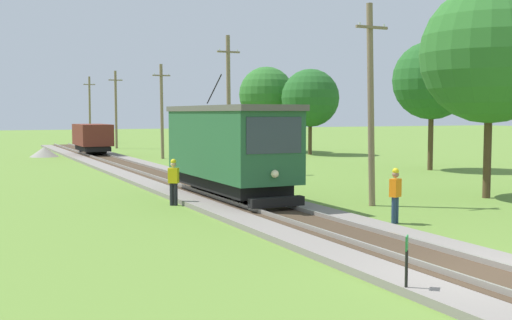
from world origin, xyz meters
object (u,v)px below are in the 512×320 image
object	(u,v)px
utility_pole_near_tram	(371,102)
gravel_pile	(44,152)
utility_pole_horizon	(90,109)
red_tram	(229,147)
utility_pole_far	(162,110)
utility_pole_distant	(116,109)
freight_car	(92,137)
second_worker	(174,180)
utility_pole_mid	(229,103)
trackside_signal_marker	(407,262)
tree_left_far	(310,98)
tree_right_near	(432,80)
tree_left_near	(490,54)
track_worker	(395,193)
tree_right_far	(266,94)

from	to	relation	value
utility_pole_near_tram	gravel_pile	xyz separation A→B (m)	(-8.05, 33.48, -3.53)
utility_pole_near_tram	utility_pole_horizon	bearing A→B (deg)	90.00
red_tram	utility_pole_near_tram	size ratio (longest dim) A/B	1.11
utility_pole_far	utility_pole_distant	world-z (taller)	utility_pole_distant
freight_car	second_worker	size ratio (longest dim) A/B	2.91
utility_pole_mid	trackside_signal_marker	distance (m)	25.40
utility_pole_distant	trackside_signal_marker	xyz separation A→B (m)	(-6.47, -53.56, -3.30)
gravel_pile	tree_left_far	world-z (taller)	tree_left_far
utility_pole_horizon	second_worker	distance (m)	54.72
utility_pole_near_tram	gravel_pile	size ratio (longest dim) A/B	3.35
tree_left_far	tree_right_near	bearing A→B (deg)	-92.35
red_tram	tree_left_near	bearing A→B (deg)	-20.06
track_worker	tree_left_far	world-z (taller)	tree_left_far
gravel_pile	track_worker	distance (m)	37.74
utility_pole_distant	tree_left_far	bearing A→B (deg)	-51.91
red_tram	utility_pole_mid	world-z (taller)	utility_pole_mid
utility_pole_near_tram	utility_pole_far	xyz separation A→B (m)	(0.00, 27.41, -0.19)
utility_pole_near_tram	utility_pole_mid	size ratio (longest dim) A/B	0.96
tree_left_near	tree_right_far	bearing A→B (deg)	80.10
utility_pole_horizon	tree_left_near	xyz separation A→B (m)	(5.62, -57.66, 1.89)
freight_car	tree_right_far	world-z (taller)	tree_right_far
utility_pole_distant	tree_left_near	distance (m)	44.00
tree_left_far	utility_pole_horizon	bearing A→B (deg)	112.89
freight_car	second_worker	xyz separation A→B (m)	(-2.40, -29.02, -0.57)
utility_pole_mid	gravel_pile	world-z (taller)	utility_pole_mid
freight_car	utility_pole_distant	size ratio (longest dim) A/B	0.67
utility_pole_near_tram	utility_pole_distant	distance (m)	43.24
red_tram	utility_pole_horizon	xyz separation A→B (m)	(4.44, 53.98, 1.85)
track_worker	tree_right_near	xyz separation A→B (m)	(13.86, 14.53, 4.55)
tree_right_near	track_worker	bearing A→B (deg)	-133.65
utility_pole_mid	utility_pole_distant	xyz separation A→B (m)	(-0.00, 29.24, -0.14)
freight_car	utility_pole_mid	world-z (taller)	utility_pole_mid
utility_pole_near_tram	utility_pole_distant	xyz separation A→B (m)	(0.00, 43.24, 0.04)
gravel_pile	track_worker	world-z (taller)	track_worker
freight_car	utility_pole_distant	distance (m)	12.22
red_tram	utility_pole_distant	distance (m)	40.21
second_worker	tree_left_far	xyz separation A→B (m)	(19.70, 23.72, 3.83)
second_worker	tree_right_far	distance (m)	34.41
gravel_pile	second_worker	distance (m)	30.42
utility_pole_far	trackside_signal_marker	bearing A→B (deg)	-99.73
utility_pole_near_tram	utility_pole_horizon	xyz separation A→B (m)	(0.00, 57.30, 0.11)
track_worker	tree_left_far	xyz separation A→B (m)	(14.51, 30.53, 3.83)
utility_pole_distant	tree_right_near	world-z (taller)	tree_right_near
red_tram	track_worker	size ratio (longest dim) A/B	4.79
tree_left_near	tree_left_far	world-z (taller)	tree_left_near
utility_pole_near_tram	gravel_pile	world-z (taller)	utility_pole_near_tram
red_tram	tree_right_near	bearing A→B (deg)	24.26
utility_pole_horizon	tree_right_near	bearing A→B (deg)	-75.28
utility_pole_horizon	tree_left_far	xyz separation A→B (m)	(12.87, -30.48, 0.76)
utility_pole_distant	utility_pole_mid	bearing A→B (deg)	-90.00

